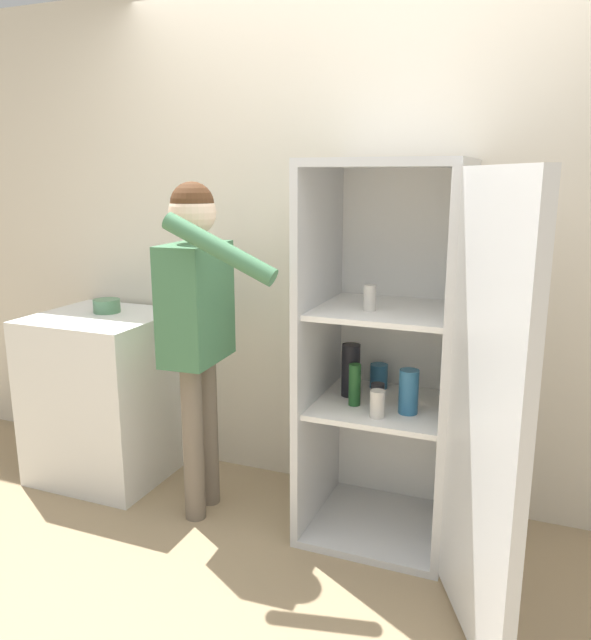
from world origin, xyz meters
The scene contains 6 objects.
ground_plane centered at (0.00, 0.00, 0.00)m, with size 12.00×12.00×0.00m, color tan.
wall_back centered at (0.00, 0.98, 1.27)m, with size 7.00×0.06×2.55m.
refrigerator centered at (0.34, 0.53, 0.84)m, with size 0.97×1.22×1.69m.
person centered at (-0.62, 0.45, 1.03)m, with size 0.61×0.51×1.60m.
counter centered at (-1.32, 0.61, 0.45)m, with size 0.68×0.64×0.90m.
bowl centered at (-1.33, 0.68, 0.94)m, with size 0.14×0.14×0.07m.
Camera 1 is at (0.85, -1.99, 1.62)m, focal length 35.00 mm.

